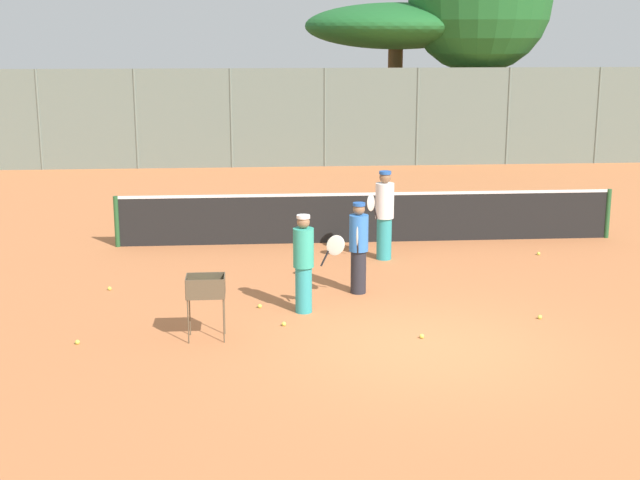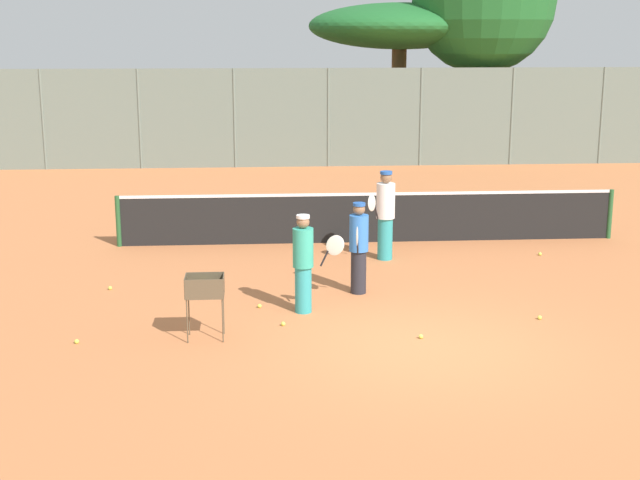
{
  "view_description": "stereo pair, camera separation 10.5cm",
  "coord_description": "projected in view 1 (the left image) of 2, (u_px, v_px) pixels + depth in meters",
  "views": [
    {
      "loc": [
        -2.45,
        -11.87,
        4.43
      ],
      "look_at": [
        -1.32,
        2.52,
        1.0
      ],
      "focal_mm": 50.0,
      "sensor_mm": 36.0,
      "label": 1
    },
    {
      "loc": [
        -2.34,
        -11.88,
        4.43
      ],
      "look_at": [
        -1.32,
        2.52,
        1.0
      ],
      "focal_mm": 50.0,
      "sensor_mm": 36.0,
      "label": 2
    }
  ],
  "objects": [
    {
      "name": "player_yellow_shirt",
      "position": [
        304.0,
        262.0,
        14.11
      ],
      "size": [
        0.86,
        0.38,
        1.59
      ],
      "rotation": [
        0.0,
        0.0,
        6.0
      ],
      "color": "teal",
      "rests_on": "ground_plane"
    },
    {
      "name": "tennis_net",
      "position": [
        367.0,
        216.0,
        18.86
      ],
      "size": [
        10.59,
        0.1,
        1.07
      ],
      "color": "#26592D",
      "rests_on": "ground_plane"
    },
    {
      "name": "tennis_ball_0",
      "position": [
        539.0,
        253.0,
        17.89
      ],
      "size": [
        0.07,
        0.07,
        0.07
      ],
      "primitive_type": "sphere",
      "color": "#D1E54C",
      "rests_on": "ground_plane"
    },
    {
      "name": "ball_cart",
      "position": [
        205.0,
        291.0,
        12.9
      ],
      "size": [
        0.56,
        0.41,
        0.96
      ],
      "color": "brown",
      "rests_on": "ground_plane"
    },
    {
      "name": "tennis_ball_5",
      "position": [
        110.0,
        288.0,
        15.48
      ],
      "size": [
        0.07,
        0.07,
        0.07
      ],
      "primitive_type": "sphere",
      "color": "#D1E54C",
      "rests_on": "ground_plane"
    },
    {
      "name": "player_white_outfit",
      "position": [
        359.0,
        247.0,
        15.14
      ],
      "size": [
        0.33,
        0.87,
        1.58
      ],
      "rotation": [
        0.0,
        0.0,
        4.54
      ],
      "color": "#26262D",
      "rests_on": "ground_plane"
    },
    {
      "name": "parked_car",
      "position": [
        137.0,
        137.0,
        31.79
      ],
      "size": [
        4.2,
        1.7,
        1.6
      ],
      "color": "white",
      "rests_on": "ground_plane"
    },
    {
      "name": "tennis_ball_7",
      "position": [
        77.0,
        342.0,
        12.83
      ],
      "size": [
        0.07,
        0.07,
        0.07
      ],
      "primitive_type": "sphere",
      "color": "#D1E54C",
      "rests_on": "ground_plane"
    },
    {
      "name": "tennis_ball_1",
      "position": [
        422.0,
        336.0,
        13.07
      ],
      "size": [
        0.07,
        0.07,
        0.07
      ],
      "primitive_type": "sphere",
      "color": "#D1E54C",
      "rests_on": "ground_plane"
    },
    {
      "name": "ground_plane",
      "position": [
        425.0,
        347.0,
        12.73
      ],
      "size": [
        80.0,
        80.0,
        0.0
      ],
      "primitive_type": "plane",
      "color": "#C67242"
    },
    {
      "name": "tennis_ball_4",
      "position": [
        284.0,
        324.0,
        13.62
      ],
      "size": [
        0.07,
        0.07,
        0.07
      ],
      "primitive_type": "sphere",
      "color": "#D1E54C",
      "rests_on": "ground_plane"
    },
    {
      "name": "tree_1",
      "position": [
        480.0,
        1.0,
        30.21
      ],
      "size": [
        4.86,
        4.86,
        7.78
      ],
      "color": "brown",
      "rests_on": "ground_plane"
    },
    {
      "name": "tennis_ball_6",
      "position": [
        540.0,
        317.0,
        13.94
      ],
      "size": [
        0.07,
        0.07,
        0.07
      ],
      "primitive_type": "sphere",
      "color": "#D1E54C",
      "rests_on": "ground_plane"
    },
    {
      "name": "back_fence",
      "position": [
        325.0,
        118.0,
        29.07
      ],
      "size": [
        30.61,
        0.08,
        3.2
      ],
      "color": "slate",
      "rests_on": "ground_plane"
    },
    {
      "name": "tennis_ball_3",
      "position": [
        260.0,
        306.0,
        14.5
      ],
      "size": [
        0.07,
        0.07,
        0.07
      ],
      "primitive_type": "sphere",
      "color": "#D1E54C",
      "rests_on": "ground_plane"
    },
    {
      "name": "tree_2",
      "position": [
        396.0,
        27.0,
        31.54
      ],
      "size": [
        6.48,
        6.48,
        5.34
      ],
      "color": "brown",
      "rests_on": "ground_plane"
    },
    {
      "name": "player_red_cap",
      "position": [
        384.0,
        214.0,
        17.37
      ],
      "size": [
        0.64,
        0.78,
        1.75
      ],
      "rotation": [
        0.0,
        0.0,
        4.06
      ],
      "color": "teal",
      "rests_on": "ground_plane"
    }
  ]
}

